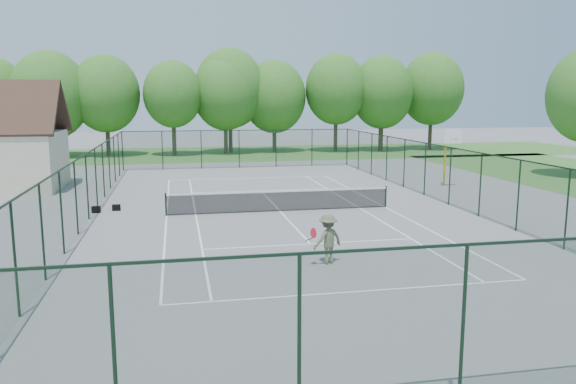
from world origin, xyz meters
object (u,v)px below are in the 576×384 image
Objects in this scene: basketball_goal at (449,146)px; tennis_player at (328,239)px; tennis_net at (280,200)px; sports_bag_a at (96,210)px.

basketball_goal is 1.83× the size of tennis_player.
tennis_net is at bearing 89.80° from tennis_player.
tennis_player is (-0.03, -8.99, 0.27)m from tennis_net.
tennis_net is at bearing -153.95° from basketball_goal.
basketball_goal reaches higher than sports_bag_a.
sports_bag_a is at bearing -168.04° from basketball_goal.
tennis_player is at bearing -90.20° from tennis_net.
basketball_goal reaches higher than tennis_net.
tennis_net is 27.33× the size of sports_bag_a.
sports_bag_a is 13.66m from tennis_player.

